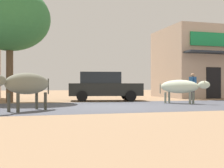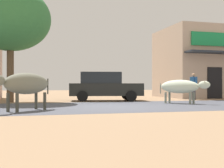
# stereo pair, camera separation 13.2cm
# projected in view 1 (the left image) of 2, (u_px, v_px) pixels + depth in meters

# --- Properties ---
(ground) EXTENTS (80.00, 80.00, 0.00)m
(ground) POSITION_uv_depth(u_px,v_px,m) (113.00, 106.00, 12.55)
(ground) COLOR #987758
(asphalt_road) EXTENTS (72.00, 6.27, 0.00)m
(asphalt_road) POSITION_uv_depth(u_px,v_px,m) (113.00, 106.00, 12.55)
(asphalt_road) COLOR #494C55
(asphalt_road) RESTS_ON ground
(storefront_right_club) EXTENTS (6.08, 5.95, 5.08)m
(storefront_right_club) POSITION_uv_depth(u_px,v_px,m) (201.00, 64.00, 22.29)
(storefront_right_club) COLOR tan
(storefront_right_club) RESTS_ON ground
(roadside_tree) EXTENTS (4.23, 4.23, 6.09)m
(roadside_tree) POSITION_uv_depth(u_px,v_px,m) (10.00, 19.00, 15.40)
(roadside_tree) COLOR brown
(roadside_tree) RESTS_ON ground
(parked_hatchback_car) EXTENTS (4.36, 2.44, 1.64)m
(parked_hatchback_car) POSITION_uv_depth(u_px,v_px,m) (104.00, 86.00, 16.90)
(parked_hatchback_car) COLOR black
(parked_hatchback_car) RESTS_ON ground
(cow_near_brown) EXTENTS (2.11, 2.12, 1.33)m
(cow_near_brown) POSITION_uv_depth(u_px,v_px,m) (26.00, 84.00, 10.23)
(cow_near_brown) COLOR slate
(cow_near_brown) RESTS_ON ground
(cow_far_dark) EXTENTS (1.94, 2.18, 1.16)m
(cow_far_dark) POSITION_uv_depth(u_px,v_px,m) (181.00, 87.00, 14.33)
(cow_far_dark) COLOR silver
(cow_far_dark) RESTS_ON ground
(pedestrian_by_shop) EXTENTS (0.47, 0.61, 1.62)m
(pedestrian_by_shop) POSITION_uv_depth(u_px,v_px,m) (193.00, 84.00, 17.70)
(pedestrian_by_shop) COLOR #3F3F47
(pedestrian_by_shop) RESTS_ON ground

